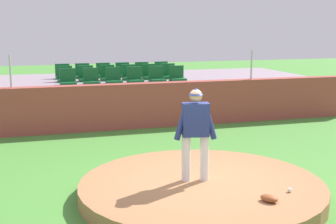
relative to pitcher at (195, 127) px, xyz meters
The scene contains 27 objects.
ground_plane 1.27m from the pitcher, 53.06° to the right, with size 60.00×60.00×0.00m, color #488D35.
pitchers_mound 1.13m from the pitcher, 53.06° to the right, with size 4.40×4.40×0.28m, color #A06F47.
pitcher is the anchor object (origin of this frame).
baseball 1.92m from the pitcher, 38.38° to the right, with size 0.07×0.07×0.07m, color white.
fielding_glove 1.79m from the pitcher, 59.80° to the right, with size 0.30×0.20×0.11m, color brown.
brick_barrier 5.88m from the pitcher, 89.18° to the left, with size 14.95×0.40×1.35m, color #A0443B.
fence_post_left 6.72m from the pitcher, 119.15° to the left, with size 0.06×0.06×0.93m, color silver.
fence_post_right 7.12m from the pitcher, 55.48° to the left, with size 0.06×0.06×0.93m, color silver.
bleacher_platform 8.37m from the pitcher, 89.43° to the left, with size 13.41×4.14×1.25m, color gray.
stadium_chair_0 7.01m from the pitcher, 103.62° to the left, with size 0.48×0.44×0.50m.
stadium_chair_1 6.85m from the pitcher, 97.95° to the left, with size 0.48×0.44×0.50m.
stadium_chair_2 6.83m from the pitcher, 92.01° to the left, with size 0.48×0.44×0.50m.
stadium_chair_3 6.84m from the pitcher, 86.32° to the left, with size 0.48×0.44×0.50m.
stadium_chair_4 6.92m from the pitcher, 80.35° to the left, with size 0.48×0.44×0.50m.
stadium_chair_5 7.05m from the pitcher, 74.80° to the left, with size 0.48×0.44×0.50m.
stadium_chair_6 7.88m from the pitcher, 102.23° to the left, with size 0.48×0.44×0.50m.
stadium_chair_7 7.74m from the pitcher, 97.37° to the left, with size 0.48×0.44×0.50m.
stadium_chair_8 7.70m from the pitcher, 92.08° to the left, with size 0.48×0.44×0.50m.
stadium_chair_9 7.69m from the pitcher, 86.58° to the left, with size 0.48×0.44×0.50m.
stadium_chair_10 7.76m from the pitcher, 81.48° to the left, with size 0.48×0.44×0.50m.
stadium_chair_11 7.89m from the pitcher, 76.67° to the left, with size 0.48×0.44×0.50m.
stadium_chair_12 8.79m from the pitcher, 100.98° to the left, with size 0.48×0.44×0.50m.
stadium_chair_13 8.68m from the pitcher, 96.59° to the left, with size 0.48×0.44×0.50m.
stadium_chair_14 8.62m from the pitcher, 91.82° to the left, with size 0.48×0.44×0.50m.
stadium_chair_15 8.60m from the pitcher, 87.26° to the left, with size 0.48×0.44×0.50m.
stadium_chair_16 8.65m from the pitcher, 82.63° to the left, with size 0.48×0.44×0.50m.
stadium_chair_17 8.81m from the pitcher, 77.90° to the left, with size 0.48×0.44×0.50m.
Camera 1 is at (-2.87, -7.48, 3.04)m, focal length 49.80 mm.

